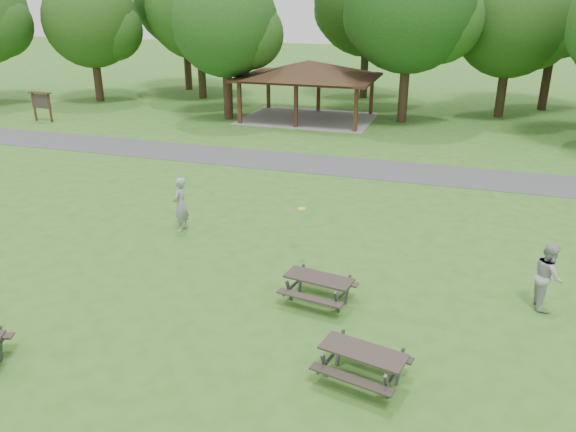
% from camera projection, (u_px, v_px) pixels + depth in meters
% --- Properties ---
extents(ground, '(160.00, 160.00, 0.00)m').
position_uv_depth(ground, '(205.00, 312.00, 14.66)').
color(ground, '#33691E').
rests_on(ground, ground).
extents(asphalt_path, '(120.00, 3.20, 0.02)m').
position_uv_depth(asphalt_path, '(331.00, 165.00, 27.04)').
color(asphalt_path, '#434346').
rests_on(asphalt_path, ground).
extents(pavilion, '(8.60, 7.01, 3.76)m').
position_uv_depth(pavilion, '(308.00, 71.00, 35.89)').
color(pavilion, '#3C2116').
rests_on(pavilion, ground).
extents(notice_board, '(1.60, 0.30, 1.88)m').
position_uv_depth(notice_board, '(41.00, 101.00, 35.74)').
color(notice_board, '#3B2515').
rests_on(notice_board, ground).
extents(tree_row_b, '(7.14, 6.80, 9.28)m').
position_uv_depth(tree_row_b, '(92.00, 23.00, 41.04)').
color(tree_row_b, '#322016').
rests_on(tree_row_b, ground).
extents(tree_row_c, '(8.19, 7.80, 10.67)m').
position_uv_depth(tree_row_c, '(200.00, 10.00, 41.83)').
color(tree_row_c, black).
rests_on(tree_row_c, ground).
extents(tree_row_d, '(6.93, 6.60, 9.27)m').
position_uv_depth(tree_row_d, '(227.00, 27.00, 34.96)').
color(tree_row_d, black).
rests_on(tree_row_d, ground).
extents(tree_row_e, '(8.40, 8.00, 11.02)m').
position_uv_depth(tree_row_e, '(411.00, 10.00, 33.69)').
color(tree_row_e, '#302015').
rests_on(tree_row_e, ground).
extents(tree_row_f, '(7.35, 7.00, 9.55)m').
position_uv_depth(tree_row_f, '(512.00, 25.00, 35.45)').
color(tree_row_f, black).
rests_on(tree_row_f, ground).
extents(tree_deep_a, '(8.40, 8.00, 11.38)m').
position_uv_depth(tree_deep_a, '(185.00, 1.00, 45.55)').
color(tree_deep_a, '#301E15').
rests_on(tree_deep_a, ground).
extents(tree_deep_b, '(8.40, 8.00, 11.13)m').
position_uv_depth(tree_deep_b, '(369.00, 5.00, 41.86)').
color(tree_deep_b, black).
rests_on(tree_deep_b, ground).
extents(picnic_table_middle, '(2.00, 1.70, 0.78)m').
position_uv_depth(picnic_table_middle, '(319.00, 283.00, 14.91)').
color(picnic_table_middle, '#2D2520').
rests_on(picnic_table_middle, ground).
extents(picnic_table_far, '(2.08, 1.81, 0.79)m').
position_uv_depth(picnic_table_far, '(363.00, 358.00, 11.86)').
color(picnic_table_far, '#302622').
rests_on(picnic_table_far, ground).
extents(frisbee_in_flight, '(0.28, 0.28, 0.02)m').
position_uv_depth(frisbee_in_flight, '(302.00, 209.00, 17.24)').
color(frisbee_in_flight, yellow).
rests_on(frisbee_in_flight, ground).
extents(frisbee_thrower, '(0.47, 0.71, 1.92)m').
position_uv_depth(frisbee_thrower, '(181.00, 204.00, 19.35)').
color(frisbee_thrower, gray).
rests_on(frisbee_thrower, ground).
extents(frisbee_catcher, '(0.80, 0.97, 1.82)m').
position_uv_depth(frisbee_catcher, '(548.00, 276.00, 14.60)').
color(frisbee_catcher, '#A7A8AA').
rests_on(frisbee_catcher, ground).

